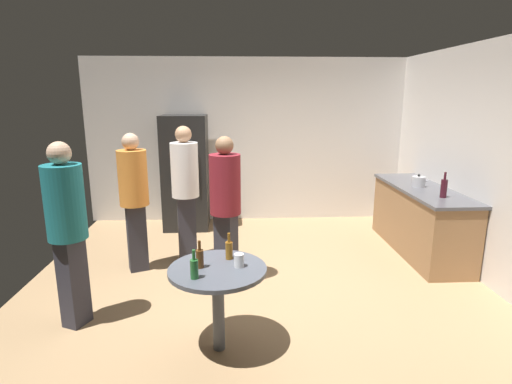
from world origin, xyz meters
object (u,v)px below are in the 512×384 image
(refrigerator, at_px, (186,172))
(foreground_table, at_px, (218,280))
(kettle, at_px, (419,182))
(wine_bottle_on_counter, at_px, (444,188))
(person_in_maroon_shirt, at_px, (225,200))
(person_in_orange_shirt, at_px, (134,192))
(person_in_white_shirt, at_px, (185,184))
(beer_bottle_green, at_px, (194,268))
(person_in_teal_shirt, at_px, (67,221))
(plastic_cup_white, at_px, (239,260))
(beer_bottle_brown, at_px, (200,258))
(beer_bottle_amber, at_px, (229,250))

(refrigerator, bearing_deg, foreground_table, -79.24)
(kettle, xyz_separation_m, wine_bottle_on_counter, (0.04, -0.59, 0.05))
(person_in_maroon_shirt, relative_size, person_in_orange_shirt, 1.00)
(wine_bottle_on_counter, relative_size, person_in_maroon_shirt, 0.18)
(person_in_white_shirt, bearing_deg, person_in_maroon_shirt, 25.26)
(beer_bottle_green, height_order, person_in_maroon_shirt, person_in_maroon_shirt)
(foreground_table, distance_m, person_in_teal_shirt, 1.47)
(foreground_table, relative_size, plastic_cup_white, 7.27)
(kettle, relative_size, person_in_white_shirt, 0.14)
(wine_bottle_on_counter, relative_size, plastic_cup_white, 2.82)
(kettle, relative_size, person_in_orange_shirt, 0.15)
(refrigerator, xyz_separation_m, person_in_maroon_shirt, (0.68, -2.10, 0.08))
(wine_bottle_on_counter, relative_size, foreground_table, 0.39)
(person_in_maroon_shirt, distance_m, person_in_teal_shirt, 1.60)
(refrigerator, xyz_separation_m, person_in_white_shirt, (0.16, -1.41, 0.12))
(person_in_teal_shirt, relative_size, person_in_white_shirt, 0.99)
(kettle, distance_m, person_in_white_shirt, 3.08)
(foreground_table, distance_m, person_in_orange_shirt, 2.00)
(wine_bottle_on_counter, height_order, beer_bottle_brown, wine_bottle_on_counter)
(foreground_table, bearing_deg, beer_bottle_green, -131.69)
(person_in_white_shirt, bearing_deg, plastic_cup_white, 7.15)
(person_in_white_shirt, bearing_deg, beer_bottle_brown, -1.61)
(person_in_teal_shirt, xyz_separation_m, person_in_white_shirt, (0.87, 1.48, 0.01))
(kettle, bearing_deg, person_in_teal_shirt, -157.02)
(foreground_table, bearing_deg, person_in_teal_shirt, 161.05)
(wine_bottle_on_counter, distance_m, plastic_cup_white, 2.91)
(plastic_cup_white, xyz_separation_m, person_in_maroon_shirt, (-0.13, 1.24, 0.19))
(foreground_table, bearing_deg, plastic_cup_white, 4.45)
(beer_bottle_amber, xyz_separation_m, person_in_white_shirt, (-0.57, 1.76, 0.20))
(beer_bottle_green, distance_m, person_in_white_shirt, 2.16)
(kettle, bearing_deg, beer_bottle_brown, -142.21)
(beer_bottle_green, relative_size, person_in_orange_shirt, 0.14)
(refrigerator, bearing_deg, plastic_cup_white, -76.34)
(person_in_white_shirt, bearing_deg, beer_bottle_green, -3.19)
(foreground_table, relative_size, person_in_teal_shirt, 0.47)
(wine_bottle_on_counter, height_order, plastic_cup_white, wine_bottle_on_counter)
(kettle, xyz_separation_m, foreground_table, (-2.60, -2.14, -0.34))
(refrigerator, height_order, plastic_cup_white, refrigerator)
(wine_bottle_on_counter, distance_m, beer_bottle_green, 3.30)
(beer_bottle_brown, xyz_separation_m, person_in_orange_shirt, (-0.91, 1.66, 0.16))
(beer_bottle_green, relative_size, person_in_maroon_shirt, 0.14)
(refrigerator, relative_size, person_in_maroon_shirt, 1.07)
(person_in_maroon_shirt, bearing_deg, plastic_cup_white, 38.18)
(person_in_teal_shirt, bearing_deg, foreground_table, 5.20)
(beer_bottle_brown, bearing_deg, plastic_cup_white, 0.48)
(kettle, distance_m, person_in_teal_shirt, 4.29)
(beer_bottle_brown, xyz_separation_m, beer_bottle_green, (-0.03, -0.20, 0.00))
(refrigerator, bearing_deg, kettle, -20.59)
(person_in_white_shirt, bearing_deg, foreground_table, 2.30)
(foreground_table, bearing_deg, person_in_orange_shirt, 122.04)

